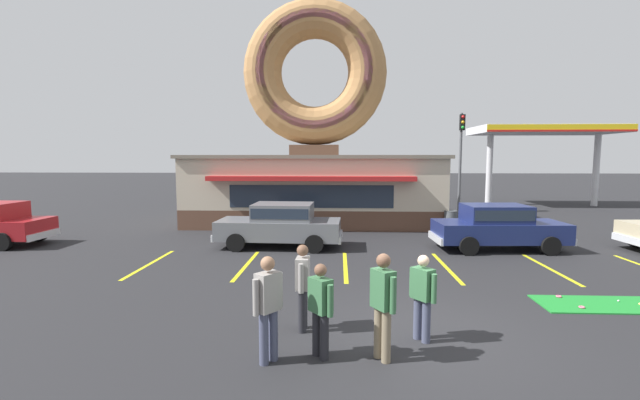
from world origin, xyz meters
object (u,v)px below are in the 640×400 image
car_grey (281,223)px  car_navy (498,225)px  golf_ball (618,301)px  traffic_light_pole (461,149)px  pedestrian_clipboard_woman (303,283)px  pedestrian_hooded_kid (423,294)px  pedestrian_beanie_man (383,301)px  pedestrian_blue_sweater_man (268,304)px  pedestrian_leather_jacket_man (320,306)px  trash_bin (451,222)px

car_grey → car_navy: bearing=-0.7°
golf_ball → traffic_light_pole: size_ratio=0.01×
car_navy → pedestrian_clipboard_woman: pedestrian_clipboard_woman is taller
golf_ball → traffic_light_pole: traffic_light_pole is taller
pedestrian_hooded_kid → pedestrian_beanie_man: bearing=-135.5°
car_navy → traffic_light_pole: traffic_light_pole is taller
golf_ball → pedestrian_hooded_kid: pedestrian_hooded_kid is taller
golf_ball → car_navy: 5.63m
pedestrian_clipboard_woman → pedestrian_beanie_man: pedestrian_beanie_man is taller
pedestrian_blue_sweater_man → golf_ball: bearing=22.8°
golf_ball → pedestrian_hooded_kid: (-4.81, -2.19, 0.80)m
car_grey → car_navy: (7.71, -0.09, 0.00)m
pedestrian_blue_sweater_man → traffic_light_pole: 20.63m
pedestrian_blue_sweater_man → pedestrian_leather_jacket_man: size_ratio=1.10×
pedestrian_leather_jacket_man → trash_bin: pedestrian_leather_jacket_man is taller
golf_ball → car_navy: size_ratio=0.01×
trash_bin → pedestrian_beanie_man: bearing=-109.2°
golf_ball → pedestrian_blue_sweater_man: (-7.41, -3.12, 0.91)m
golf_ball → car_navy: car_navy is taller
pedestrian_hooded_kid → trash_bin: size_ratio=1.60×
pedestrian_beanie_man → trash_bin: size_ratio=1.80×
golf_ball → trash_bin: (-1.48, 8.85, 0.45)m
pedestrian_beanie_man → pedestrian_clipboard_woman: bearing=140.8°
car_navy → pedestrian_leather_jacket_man: car_navy is taller
pedestrian_hooded_kid → traffic_light_pole: size_ratio=0.27×
trash_bin → pedestrian_leather_jacket_man: bearing=-113.5°
pedestrian_blue_sweater_man → pedestrian_beanie_man: bearing=5.2°
pedestrian_leather_jacket_man → pedestrian_clipboard_woman: (-0.38, 1.09, 0.05)m
car_navy → pedestrian_leather_jacket_man: 10.29m
trash_bin → traffic_light_pole: (2.23, 6.78, 3.21)m
pedestrian_blue_sweater_man → pedestrian_clipboard_woman: pedestrian_blue_sweater_man is taller
car_navy → traffic_light_pole: 10.59m
car_grey → golf_ball: bearing=-33.8°
car_grey → traffic_light_pole: size_ratio=0.80×
pedestrian_leather_jacket_man → traffic_light_pole: bearing=68.4°
golf_ball → pedestrian_blue_sweater_man: 8.09m
golf_ball → pedestrian_blue_sweater_man: bearing=-157.2°
pedestrian_leather_jacket_man → car_navy: bearing=55.1°
car_grey → trash_bin: (6.93, 3.23, -0.37)m
pedestrian_blue_sweater_man → pedestrian_hooded_kid: size_ratio=1.11×
car_grey → pedestrian_beanie_man: bearing=-71.8°
golf_ball → pedestrian_blue_sweater_man: size_ratio=0.02×
golf_ball → pedestrian_hooded_kid: size_ratio=0.03×
pedestrian_clipboard_woman → pedestrian_beanie_man: 1.79m
car_navy → pedestrian_leather_jacket_man: (-5.89, -8.44, -0.01)m
golf_ball → pedestrian_blue_sweater_man: pedestrian_blue_sweater_man is taller
car_grey → pedestrian_blue_sweater_man: (1.00, -8.74, 0.09)m
golf_ball → pedestrian_leather_jacket_man: size_ratio=0.03×
pedestrian_clipboard_woman → traffic_light_pole: (7.72, 17.45, 2.80)m
pedestrian_blue_sweater_man → pedestrian_clipboard_woman: 1.37m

